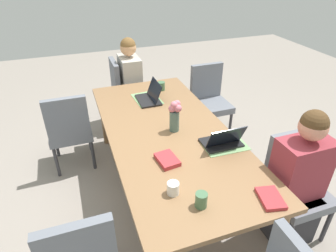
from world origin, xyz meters
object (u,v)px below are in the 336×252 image
chair_near_left_mid (294,181)px  laptop_head_right_left_near (150,97)px  chair_head_right_left_near (125,89)px  coffee_mug_near_left (201,200)px  chair_near_right_mid (209,97)px  laptop_near_left_mid (223,141)px  dining_table (168,137)px  person_head_right_left_near (131,88)px  person_near_left_mid (295,186)px  chair_far_right_far (69,128)px  flower_vase (175,114)px  book_red_cover (167,160)px  book_blue_cover (271,198)px  coffee_mug_centre_left (161,86)px  coffee_mug_near_right (173,188)px

chair_near_left_mid → laptop_head_right_left_near: (1.37, 0.81, 0.26)m
chair_head_right_left_near → coffee_mug_near_left: (-2.43, 0.02, 0.27)m
chair_near_right_mid → laptop_near_left_mid: bearing=157.4°
dining_table → chair_near_left_mid: 1.12m
person_head_right_left_near → person_near_left_mid: bearing=-161.0°
chair_head_right_left_near → laptop_near_left_mid: 1.94m
coffee_mug_near_left → chair_far_right_far: bearing=24.5°
chair_far_right_far → person_head_right_left_near: bearing=-48.8°
person_near_left_mid → chair_far_right_far: 2.23m
chair_near_left_mid → person_near_left_mid: size_ratio=0.75×
chair_head_right_left_near → chair_far_right_far: 1.10m
coffee_mug_near_left → flower_vase: bearing=-10.1°
book_red_cover → book_blue_cover: bearing=-147.3°
laptop_near_left_mid → book_blue_cover: (-0.65, 0.00, -0.03)m
flower_vase → book_red_cover: flower_vase is taller
chair_near_left_mid → chair_near_right_mid: (1.64, -0.05, 0.00)m
chair_head_right_left_near → person_near_left_mid: (-2.32, -0.86, 0.03)m
book_red_cover → book_blue_cover: (-0.60, -0.50, -0.00)m
book_red_cover → coffee_mug_centre_left: bearing=-23.6°
chair_head_right_left_near → laptop_head_right_left_near: (-0.88, -0.10, 0.26)m
chair_head_right_left_near → book_red_cover: (-1.93, 0.07, 0.24)m
chair_near_left_mid → coffee_mug_near_left: chair_near_left_mid is taller
dining_table → chair_head_right_left_near: chair_head_right_left_near is taller
chair_head_right_left_near → coffee_mug_centre_left: (-0.66, -0.31, 0.27)m
chair_near_left_mid → chair_near_right_mid: 1.64m
book_blue_cover → coffee_mug_near_left: bearing=89.6°
flower_vase → book_blue_cover: flower_vase is taller
dining_table → chair_far_right_far: (0.72, 0.85, -0.16)m
book_blue_cover → chair_near_left_mid: bearing=-47.6°
coffee_mug_near_left → book_red_cover: size_ratio=0.52×
chair_head_right_left_near → person_head_right_left_near: size_ratio=0.75×
person_near_left_mid → laptop_near_left_mid: person_near_left_mid is taller
chair_near_right_mid → laptop_head_right_left_near: bearing=107.7°
book_blue_cover → person_near_left_mid: bearing=-51.8°
book_red_cover → flower_vase: bearing=-34.8°
laptop_head_right_left_near → coffee_mug_near_left: 1.55m
coffee_mug_centre_left → person_near_left_mid: bearing=-161.7°
chair_near_right_mid → coffee_mug_near_right: chair_near_right_mid is taller
chair_near_left_mid → laptop_near_left_mid: bearing=52.4°
laptop_head_right_left_near → coffee_mug_near_right: (-1.38, 0.25, 0.00)m
chair_head_right_left_near → person_near_left_mid: person_near_left_mid is taller
person_head_right_left_near → laptop_near_left_mid: (-1.82, -0.36, 0.24)m
person_near_left_mid → coffee_mug_near_right: person_near_left_mid is taller
dining_table → coffee_mug_near_left: coffee_mug_near_left is taller
person_head_right_left_near → coffee_mug_near_left: 2.38m
person_head_right_left_near → coffee_mug_centre_left: (-0.60, -0.23, 0.24)m
person_head_right_left_near → coffee_mug_centre_left: bearing=-158.8°
person_near_left_mid → coffee_mug_near_left: person_near_left_mid is taller
laptop_near_left_mid → person_near_left_mid: bearing=-136.5°
person_near_left_mid → book_red_cover: size_ratio=5.97×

